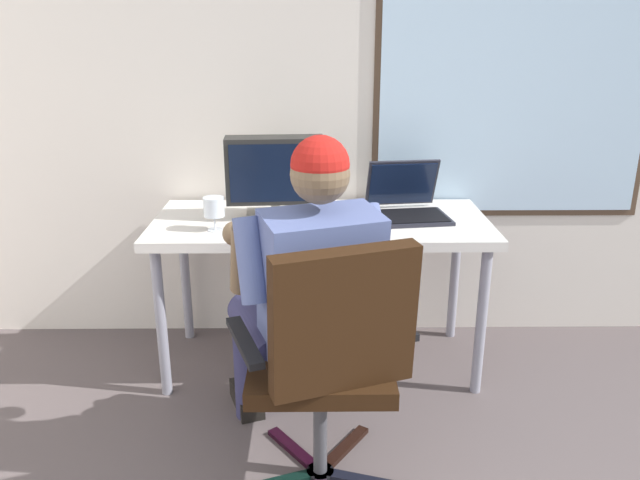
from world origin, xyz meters
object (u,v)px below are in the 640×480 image
(person_seated, at_px, (308,294))
(coffee_mug, at_px, (350,220))
(laptop, at_px, (407,201))
(crt_monitor, at_px, (275,173))
(office_chair, at_px, (330,353))
(desk, at_px, (321,233))
(wine_glass, at_px, (214,209))

(person_seated, relative_size, coffee_mug, 14.65)
(laptop, bearing_deg, person_seated, -121.67)
(person_seated, xyz_separation_m, laptop, (0.45, 0.73, 0.14))
(crt_monitor, height_order, coffee_mug, crt_monitor)
(office_chair, height_order, laptop, laptop)
(desk, relative_size, crt_monitor, 3.43)
(wine_glass, relative_size, coffee_mug, 1.72)
(crt_monitor, bearing_deg, person_seated, -77.66)
(office_chair, distance_m, crt_monitor, 1.03)
(person_seated, height_order, wine_glass, person_seated)
(desk, relative_size, laptop, 3.92)
(person_seated, bearing_deg, office_chair, -72.99)
(crt_monitor, relative_size, coffee_mug, 5.21)
(person_seated, bearing_deg, crt_monitor, 102.34)
(laptop, distance_m, wine_glass, 0.88)
(person_seated, relative_size, laptop, 3.22)
(coffee_mug, bearing_deg, office_chair, -97.66)
(office_chair, relative_size, wine_glass, 6.55)
(person_seated, distance_m, coffee_mug, 0.55)
(crt_monitor, xyz_separation_m, laptop, (0.60, 0.04, -0.14))
(office_chair, xyz_separation_m, person_seated, (-0.07, 0.24, 0.10))
(laptop, relative_size, wine_glass, 2.65)
(desk, xyz_separation_m, laptop, (0.39, 0.07, 0.13))
(coffee_mug, bearing_deg, person_seated, -108.92)
(crt_monitor, xyz_separation_m, wine_glass, (-0.25, -0.19, -0.11))
(office_chair, bearing_deg, coffee_mug, 82.34)
(desk, distance_m, person_seated, 0.66)
(office_chair, distance_m, person_seated, 0.27)
(desk, bearing_deg, office_chair, -88.76)
(crt_monitor, bearing_deg, coffee_mug, -28.49)
(office_chair, distance_m, laptop, 1.07)
(desk, relative_size, wine_glass, 10.40)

